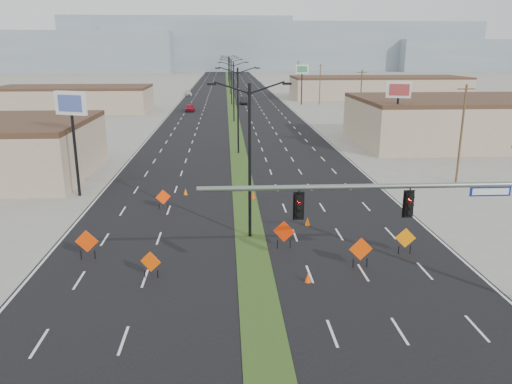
{
  "coord_description": "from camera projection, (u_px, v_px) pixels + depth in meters",
  "views": [
    {
      "loc": [
        -1.5,
        -18.99,
        11.91
      ],
      "look_at": [
        0.37,
        11.58,
        3.2
      ],
      "focal_mm": 35.0,
      "sensor_mm": 36.0,
      "label": 1
    }
  ],
  "objects": [
    {
      "name": "utility_pole_1",
      "position": [
        361.0,
        98.0,
        79.08
      ],
      "size": [
        1.6,
        0.2,
        9.0
      ],
      "color": "#4C3823",
      "rests_on": "ground"
    },
    {
      "name": "car_far",
      "position": [
        188.0,
        93.0,
        135.85
      ],
      "size": [
        2.29,
        4.59,
        1.28
      ],
      "primitive_type": "imported",
      "rotation": [
        0.0,
        0.0,
        0.12
      ],
      "color": "silver",
      "rests_on": "ground"
    },
    {
      "name": "road_surface",
      "position": [
        231.0,
        103.0,
        117.58
      ],
      "size": [
        25.0,
        400.0,
        0.02
      ],
      "primitive_type": "cube",
      "color": "black",
      "rests_on": "ground"
    },
    {
      "name": "cone_1",
      "position": [
        307.0,
        221.0,
        35.11
      ],
      "size": [
        0.4,
        0.4,
        0.63
      ],
      "primitive_type": "cone",
      "rotation": [
        0.0,
        0.0,
        0.08
      ],
      "color": "#E35604",
      "rests_on": "ground"
    },
    {
      "name": "construction_sign_2",
      "position": [
        163.0,
        198.0,
        38.61
      ],
      "size": [
        1.12,
        0.41,
        1.56
      ],
      "rotation": [
        0.0,
        0.0,
        0.33
      ],
      "color": "#FC3A05",
      "rests_on": "ground"
    },
    {
      "name": "construction_sign_5",
      "position": [
        361.0,
        250.0,
        28.1
      ],
      "size": [
        1.36,
        0.1,
        1.81
      ],
      "rotation": [
        0.0,
        0.0,
        0.04
      ],
      "color": "#D73B04",
      "rests_on": "ground"
    },
    {
      "name": "car_mid",
      "position": [
        243.0,
        100.0,
        114.8
      ],
      "size": [
        1.82,
        4.93,
        1.61
      ],
      "primitive_type": "imported",
      "rotation": [
        0.0,
        0.0,
        0.02
      ],
      "color": "black",
      "rests_on": "ground"
    },
    {
      "name": "pole_sign_east_far",
      "position": [
        302.0,
        72.0,
        111.45
      ],
      "size": [
        2.89,
        0.59,
        8.82
      ],
      "rotation": [
        0.0,
        0.0,
        0.07
      ],
      "color": "black",
      "rests_on": "ground"
    },
    {
      "name": "signal_mast",
      "position": [
        448.0,
        213.0,
        22.69
      ],
      "size": [
        16.3,
        0.6,
        8.0
      ],
      "color": "slate",
      "rests_on": "ground"
    },
    {
      "name": "streetlight_1",
      "position": [
        238.0,
        108.0,
        58.49
      ],
      "size": [
        5.15,
        0.24,
        10.02
      ],
      "color": "black",
      "rests_on": "ground"
    },
    {
      "name": "construction_sign_4",
      "position": [
        405.0,
        239.0,
        30.05
      ],
      "size": [
        1.24,
        0.18,
        1.65
      ],
      "rotation": [
        0.0,
        0.0,
        -0.12
      ],
      "color": "orange",
      "rests_on": "ground"
    },
    {
      "name": "construction_sign_1",
      "position": [
        151.0,
        263.0,
        26.8
      ],
      "size": [
        1.14,
        0.38,
        1.57
      ],
      "rotation": [
        0.0,
        0.0,
        -0.29
      ],
      "color": "#DE4904",
      "rests_on": "ground"
    },
    {
      "name": "median_strip",
      "position": [
        231.0,
        103.0,
        117.58
      ],
      "size": [
        2.0,
        400.0,
        0.04
      ],
      "primitive_type": "cube",
      "color": "#324F1C",
      "rests_on": "ground"
    },
    {
      "name": "pole_sign_west",
      "position": [
        71.0,
        112.0,
        40.51
      ],
      "size": [
        2.77,
        1.43,
        8.76
      ],
      "rotation": [
        0.0,
        0.0,
        -0.4
      ],
      "color": "black",
      "rests_on": "ground"
    },
    {
      "name": "car_left",
      "position": [
        190.0,
        108.0,
        100.95
      ],
      "size": [
        1.77,
        4.3,
        1.46
      ],
      "primitive_type": "imported",
      "rotation": [
        0.0,
        0.0,
        -0.01
      ],
      "color": "maroon",
      "rests_on": "ground"
    },
    {
      "name": "mesa_center",
      "position": [
        291.0,
        47.0,
        308.1
      ],
      "size": [
        220.0,
        50.0,
        28.0
      ],
      "primitive_type": "cube",
      "color": "gray",
      "rests_on": "ground"
    },
    {
      "name": "streetlight_3",
      "position": [
        231.0,
        80.0,
        112.25
      ],
      "size": [
        5.15,
        0.24,
        10.02
      ],
      "color": "black",
      "rests_on": "ground"
    },
    {
      "name": "utility_pole_2",
      "position": [
        320.0,
        84.0,
        112.68
      ],
      "size": [
        1.6,
        0.2,
        9.0
      ],
      "color": "#4C3823",
      "rests_on": "ground"
    },
    {
      "name": "building_se_near",
      "position": [
        494.0,
        122.0,
        66.03
      ],
      "size": [
        36.0,
        18.0,
        5.5
      ],
      "primitive_type": "cube",
      "color": "tan",
      "rests_on": "ground"
    },
    {
      "name": "construction_sign_0",
      "position": [
        87.0,
        242.0,
        29.21
      ],
      "size": [
        1.38,
        0.09,
        1.83
      ],
      "rotation": [
        0.0,
        0.0,
        -0.04
      ],
      "color": "#D93804",
      "rests_on": "ground"
    },
    {
      "name": "streetlight_0",
      "position": [
        250.0,
        157.0,
        31.61
      ],
      "size": [
        5.15,
        0.24,
        10.02
      ],
      "color": "black",
      "rests_on": "ground"
    },
    {
      "name": "cone_0",
      "position": [
        308.0,
        278.0,
        26.5
      ],
      "size": [
        0.38,
        0.38,
        0.56
      ],
      "primitive_type": "cone",
      "rotation": [
        0.0,
        0.0,
        0.12
      ],
      "color": "#FF4405",
      "rests_on": "ground"
    },
    {
      "name": "mesa_backdrop",
      "position": [
        180.0,
        44.0,
        322.63
      ],
      "size": [
        140.0,
        50.0,
        32.0
      ],
      "primitive_type": "cube",
      "color": "gray",
      "rests_on": "ground"
    },
    {
      "name": "streetlight_4",
      "position": [
        230.0,
        75.0,
        139.13
      ],
      "size": [
        5.15,
        0.24,
        10.02
      ],
      "color": "black",
      "rests_on": "ground"
    },
    {
      "name": "streetlight_2",
      "position": [
        234.0,
        90.0,
        85.37
      ],
      "size": [
        5.15,
        0.24,
        10.02
      ],
      "color": "black",
      "rests_on": "ground"
    },
    {
      "name": "utility_pole_3",
      "position": [
        298.0,
        76.0,
        146.28
      ],
      "size": [
        1.6,
        0.2,
        9.0
      ],
      "color": "#4C3823",
      "rests_on": "ground"
    },
    {
      "name": "streetlight_5",
      "position": [
        229.0,
        71.0,
        166.01
      ],
      "size": [
        5.15,
        0.24,
        10.02
      ],
      "color": "black",
      "rests_on": "ground"
    },
    {
      "name": "utility_pole_0",
      "position": [
        461.0,
        133.0,
        45.48
      ],
      "size": [
        1.6,
        0.2,
        9.0
      ],
      "color": "#4C3823",
      "rests_on": "ground"
    },
    {
      "name": "pole_sign_east_near",
      "position": [
        398.0,
        96.0,
        56.96
      ],
      "size": [
        2.72,
        1.32,
        8.53
      ],
      "rotation": [
        0.0,
        0.0,
        -0.36
      ],
      "color": "black",
      "rests_on": "ground"
    },
    {
      "name": "cone_2",
      "position": [
        253.0,
        195.0,
        41.41
      ],
      "size": [
        0.51,
        0.51,
        0.67
      ],
      "primitive_type": "cone",
      "rotation": [
        0.0,
        0.0,
        0.34
      ],
      "color": "#EE3E05",
      "rests_on": "ground"
    },
    {
      "name": "building_sw_far",
      "position": [
        74.0,
        100.0,
        100.67
      ],
      "size": [
        30.0,
        14.0,
        4.5
      ],
      "primitive_type": "cube",
      "color": "tan",
      "rests_on": "ground"
    },
    {
      "name": "cone_3",
      "position": [
        185.0,
        192.0,
        42.57
      ],
      "size": [
        0.44,
        0.44,
        0.58
      ],
      "primitive_type": "cone",
      "rotation": [
        0.0,
        0.0,
        -0.35
      ],
      "color": "#F26405",
      "rests_on": "ground"
    },
    {
      "name": "streetlight_6",
      "position": [
        228.0,
        68.0,
        192.89
      ],
      "size": [
        5.15,
        0.24,
        10.02
      ],
      "color": "black",
      "rests_on": "ground"
    },
    {
      "name": "building_se_far",
      "position": [
        378.0,
        88.0,
        128.73
      ],
      "size": [
        44.0,
        16.0,
        5.0
      ],
      "primitive_type": "cube",
      "color": "tan",
      "rests_on": "ground"
    },
    {
      "name": "mesa_west",
      "position": [
        13.0,
        52.0,
        280.29
      ],
      "size": [
        180.0,
        50.0,
        22.0
      ],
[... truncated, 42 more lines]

